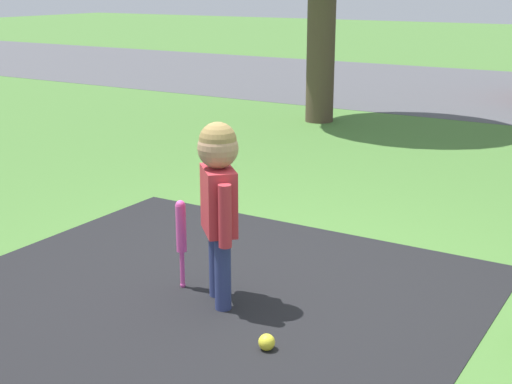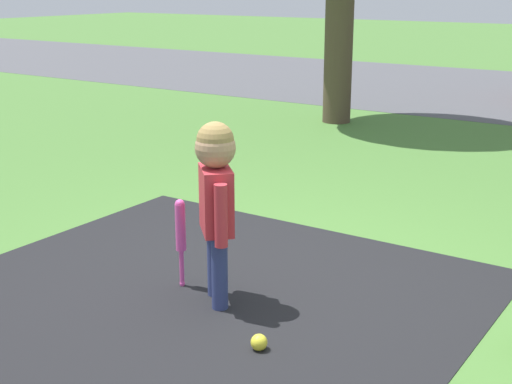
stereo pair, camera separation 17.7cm
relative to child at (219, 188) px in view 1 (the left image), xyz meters
name	(u,v)px [view 1 (the left image)]	position (x,y,z in m)	size (l,w,h in m)	color
ground_plane	(304,287)	(0.31, 0.45, -0.69)	(60.00, 60.00, 0.00)	#477533
child	(219,188)	(0.00, 0.00, 0.00)	(0.33, 0.33, 1.06)	navy
baseball_bat	(181,232)	(-0.31, 0.05, -0.33)	(0.06, 0.06, 0.56)	#E54CA5
sports_ball	(267,342)	(0.52, -0.34, -0.65)	(0.09, 0.09, 0.09)	yellow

